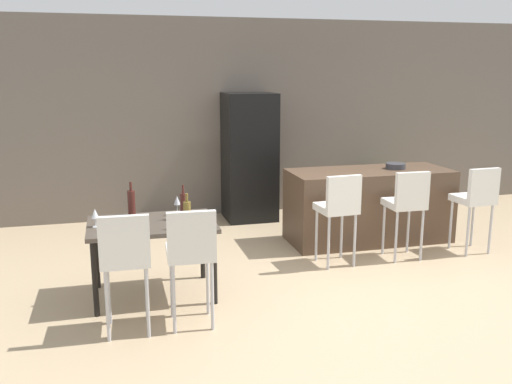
% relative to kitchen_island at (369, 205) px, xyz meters
% --- Properties ---
extents(ground_plane, '(10.00, 10.00, 0.00)m').
position_rel_kitchen_island_xyz_m(ground_plane, '(-0.79, -0.96, -0.46)').
color(ground_plane, tan).
extents(back_wall, '(10.00, 0.12, 2.90)m').
position_rel_kitchen_island_xyz_m(back_wall, '(-0.79, 1.87, 0.99)').
color(back_wall, '#665B51').
rests_on(back_wall, ground_plane).
extents(kitchen_island, '(2.05, 0.82, 0.92)m').
position_rel_kitchen_island_xyz_m(kitchen_island, '(0.00, 0.00, 0.00)').
color(kitchen_island, '#4C3828').
rests_on(kitchen_island, ground_plane).
extents(bar_chair_left, '(0.43, 0.43, 1.05)m').
position_rel_kitchen_island_xyz_m(bar_chair_left, '(-0.75, -0.79, 0.24)').
color(bar_chair_left, silver).
rests_on(bar_chair_left, ground_plane).
extents(bar_chair_middle, '(0.41, 0.41, 1.05)m').
position_rel_kitchen_island_xyz_m(bar_chair_middle, '(0.08, -0.79, 0.24)').
color(bar_chair_middle, silver).
rests_on(bar_chair_middle, ground_plane).
extents(bar_chair_right, '(0.42, 0.42, 1.05)m').
position_rel_kitchen_island_xyz_m(bar_chair_right, '(1.00, -0.79, 0.24)').
color(bar_chair_right, silver).
rests_on(bar_chair_right, ground_plane).
extents(dining_table, '(1.20, 0.81, 0.74)m').
position_rel_kitchen_island_xyz_m(dining_table, '(-2.82, -1.13, 0.20)').
color(dining_table, '#4C4238').
rests_on(dining_table, ground_plane).
extents(dining_chair_near, '(0.41, 0.41, 1.05)m').
position_rel_kitchen_island_xyz_m(dining_chair_near, '(-3.09, -1.90, 0.24)').
color(dining_chair_near, silver).
rests_on(dining_chair_near, ground_plane).
extents(dining_chair_far, '(0.42, 0.42, 1.05)m').
position_rel_kitchen_island_xyz_m(dining_chair_far, '(-2.55, -1.90, 0.24)').
color(dining_chair_far, silver).
rests_on(dining_chair_far, ground_plane).
extents(wine_bottle_near, '(0.08, 0.08, 0.34)m').
position_rel_kitchen_island_xyz_m(wine_bottle_near, '(-2.99, -0.80, 0.41)').
color(wine_bottle_near, '#471E19').
rests_on(wine_bottle_near, dining_table).
extents(wine_bottle_left, '(0.07, 0.07, 0.28)m').
position_rel_kitchen_island_xyz_m(wine_bottle_left, '(-2.49, -0.92, 0.39)').
color(wine_bottle_left, '#471E19').
rests_on(wine_bottle_left, dining_table).
extents(wine_bottle_inner, '(0.07, 0.07, 0.33)m').
position_rel_kitchen_island_xyz_m(wine_bottle_inner, '(-2.52, -1.43, 0.41)').
color(wine_bottle_inner, brown).
rests_on(wine_bottle_inner, dining_table).
extents(wine_bottle_corner, '(0.06, 0.06, 0.34)m').
position_rel_kitchen_island_xyz_m(wine_bottle_corner, '(-2.51, -1.09, 0.41)').
color(wine_bottle_corner, '#471E19').
rests_on(wine_bottle_corner, dining_table).
extents(wine_glass_middle, '(0.07, 0.07, 0.17)m').
position_rel_kitchen_island_xyz_m(wine_glass_middle, '(-2.54, -0.82, 0.40)').
color(wine_glass_middle, silver).
rests_on(wine_glass_middle, dining_table).
extents(wine_glass_right, '(0.07, 0.07, 0.17)m').
position_rel_kitchen_island_xyz_m(wine_glass_right, '(-3.33, -1.16, 0.40)').
color(wine_glass_right, silver).
rests_on(wine_glass_right, dining_table).
extents(refrigerator, '(0.72, 0.68, 1.84)m').
position_rel_kitchen_island_xyz_m(refrigerator, '(-1.22, 1.43, 0.46)').
color(refrigerator, black).
rests_on(refrigerator, ground_plane).
extents(fruit_bowl, '(0.25, 0.25, 0.07)m').
position_rel_kitchen_island_xyz_m(fruit_bowl, '(0.36, 0.01, 0.50)').
color(fruit_bowl, '#333338').
rests_on(fruit_bowl, kitchen_island).
extents(potted_plant, '(0.42, 0.42, 0.62)m').
position_rel_kitchen_island_xyz_m(potted_plant, '(0.93, 1.42, -0.10)').
color(potted_plant, '#996B4C').
rests_on(potted_plant, ground_plane).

